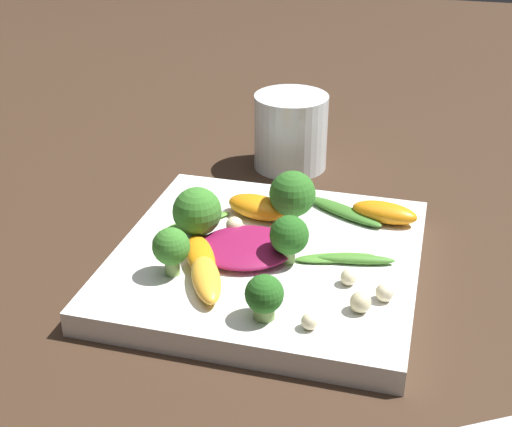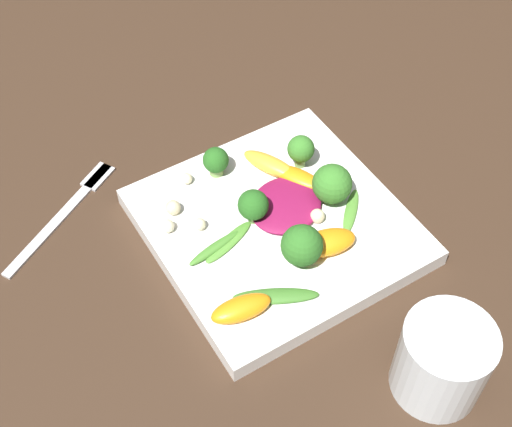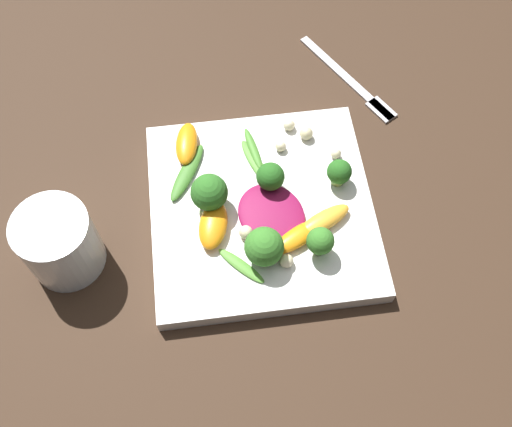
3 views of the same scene
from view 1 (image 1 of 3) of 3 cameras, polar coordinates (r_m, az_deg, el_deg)
ground_plane at (r=0.61m, az=0.90°, el=-4.68°), size 2.40×2.40×0.00m
plate at (r=0.61m, az=0.91°, el=-3.85°), size 0.25×0.25×0.02m
drinking_glass at (r=0.79m, az=2.79°, el=6.56°), size 0.08×0.08×0.08m
radicchio_leaf_0 at (r=0.59m, az=-0.82°, el=-2.71°), size 0.10×0.10×0.01m
orange_segment_0 at (r=0.55m, az=-4.01°, el=-5.18°), size 0.07×0.05×0.02m
orange_segment_1 at (r=0.65m, az=0.19°, el=0.51°), size 0.04×0.07×0.02m
orange_segment_2 at (r=0.65m, az=10.24°, el=0.08°), size 0.03×0.06×0.02m
orange_segment_3 at (r=0.58m, az=-4.48°, el=-3.37°), size 0.07×0.05×0.01m
broccoli_floret_0 at (r=0.57m, az=2.68°, el=-1.81°), size 0.03×0.03×0.04m
broccoli_floret_1 at (r=0.61m, az=-4.73°, el=0.10°), size 0.04×0.04×0.05m
broccoli_floret_2 at (r=0.56m, az=-6.80°, el=-2.74°), size 0.03×0.03×0.04m
broccoli_floret_3 at (r=0.63m, az=2.93°, el=1.53°), size 0.04×0.04×0.05m
broccoli_floret_4 at (r=0.51m, az=0.67°, el=-6.60°), size 0.03×0.03×0.03m
arugula_sprig_0 at (r=0.64m, az=-4.60°, el=-0.56°), size 0.05×0.05×0.00m
arugula_sprig_1 at (r=0.59m, az=8.03°, el=-3.47°), size 0.02×0.06×0.01m
arugula_sprig_2 at (r=0.66m, az=7.05°, el=0.19°), size 0.06×0.08×0.01m
arugula_sprig_3 at (r=0.59m, az=6.32°, el=-3.78°), size 0.04×0.07×0.00m
macadamia_nut_0 at (r=0.51m, az=4.31°, el=-8.60°), size 0.01×0.01×0.01m
macadamia_nut_1 at (r=0.56m, az=7.42°, el=-5.08°), size 0.01×0.01×0.01m
macadamia_nut_2 at (r=0.53m, az=8.36°, el=-7.02°), size 0.02×0.02×0.02m
macadamia_nut_3 at (r=0.62m, az=-1.74°, el=-0.95°), size 0.02×0.02×0.02m
macadamia_nut_4 at (r=0.54m, az=10.26°, el=-6.23°), size 0.01×0.01×0.01m
macadamia_nut_5 at (r=0.60m, az=-6.38°, el=-2.21°), size 0.02×0.02×0.02m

